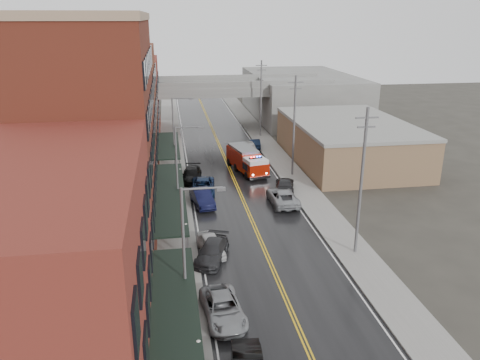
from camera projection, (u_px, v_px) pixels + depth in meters
road at (240, 193)px, 51.15m from camera, size 11.00×160.00×0.02m
sidewalk_left at (173, 196)px, 50.08m from camera, size 3.00×160.00×0.15m
sidewalk_right at (305, 189)px, 52.18m from camera, size 3.00×160.00×0.15m
curb_left at (188, 195)px, 50.32m from camera, size 0.30×160.00×0.15m
curb_right at (290, 190)px, 51.94m from camera, size 0.30×160.00×0.15m
brick_building_a at (54, 280)px, 23.00m from camera, size 9.00×18.00×12.00m
brick_building_b at (98, 132)px, 39.74m from camera, size 9.00×20.00×18.00m
brick_building_c at (118, 111)px, 56.57m from camera, size 9.00×15.00×15.00m
brick_building_far at (129, 99)px, 73.39m from camera, size 9.00×20.00×12.00m
tan_building at (348, 142)px, 61.96m from camera, size 14.00×22.00×5.00m
right_far_block at (301, 95)px, 89.75m from camera, size 18.00×30.00×8.00m
awning_0 at (175, 320)px, 24.83m from camera, size 2.60×16.00×3.09m
awning_1 at (170, 194)px, 42.56m from camera, size 2.60×18.00×3.09m
awning_2 at (169, 145)px, 58.89m from camera, size 2.60×13.00×3.09m
globe_lamp_0 at (199, 354)px, 23.35m from camera, size 0.44×0.44×3.12m
globe_lamp_1 at (186, 233)px, 36.41m from camera, size 0.44×0.44×3.12m
globe_lamp_2 at (180, 176)px, 49.47m from camera, size 0.44×0.44×3.12m
street_lamp_0 at (188, 247)px, 27.98m from camera, size 2.64×0.22×9.00m
street_lamp_1 at (180, 167)px, 42.90m from camera, size 2.64×0.22×9.00m
street_lamp_2 at (175, 128)px, 57.83m from camera, size 2.64×0.22×9.00m
utility_pole_0 at (361, 180)px, 36.12m from camera, size 1.80×0.24×12.00m
utility_pole_1 at (294, 125)px, 54.78m from camera, size 1.80×0.24×12.00m
utility_pole_2 at (261, 97)px, 73.44m from camera, size 1.80×0.24×12.00m
overpass at (211, 94)px, 79.04m from camera, size 40.00×10.00×7.50m
fire_truck at (247, 160)px, 57.62m from camera, size 4.53×8.32×2.90m
parked_car_left_2 at (223, 308)px, 29.69m from camera, size 2.89×5.40×1.44m
parked_car_left_3 at (212, 251)px, 36.93m from camera, size 3.58×5.37×1.44m
parked_car_left_4 at (211, 245)px, 37.96m from camera, size 2.38×4.52×1.47m
parked_car_left_5 at (202, 198)px, 47.65m from camera, size 2.49×5.14×1.62m
parked_car_left_6 at (203, 186)px, 50.98m from camera, size 2.97×5.64×1.51m
parked_car_left_7 at (192, 175)px, 54.66m from camera, size 2.85×5.49×1.52m
parked_car_right_0 at (283, 197)px, 47.97m from camera, size 2.63×5.69×1.58m
parked_car_right_1 at (285, 185)px, 51.63m from camera, size 3.19×5.31×1.44m
parked_car_right_2 at (248, 146)px, 66.52m from camera, size 2.00×4.94×1.68m
parked_car_right_3 at (255, 143)px, 68.63m from camera, size 1.84×4.25×1.36m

